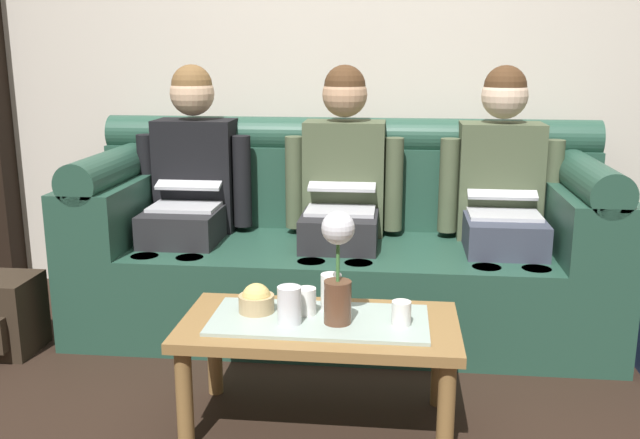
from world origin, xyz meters
The scene contains 12 objects.
back_wall_patterned centered at (0.00, 1.70, 1.45)m, with size 6.00×0.12×2.90m, color beige.
couch centered at (0.00, 1.17, 0.37)m, with size 2.42×0.88×0.96m.
person_left centered at (-0.73, 1.17, 0.66)m, with size 0.56×0.67×1.22m.
person_middle centered at (0.00, 1.17, 0.66)m, with size 0.56×0.67×1.22m.
person_right centered at (0.73, 1.17, 0.66)m, with size 0.56×0.67×1.22m.
coffee_table centered at (0.00, 0.19, 0.34)m, with size 0.95×0.49×0.40m.
flower_vase centered at (0.07, 0.16, 0.60)m, with size 0.11×0.11×0.38m.
snack_bowl centered at (-0.22, 0.23, 0.44)m, with size 0.12×0.12×0.10m.
cup_near_left centered at (-0.09, 0.14, 0.46)m, with size 0.08×0.08×0.13m, color silver.
cup_near_right centered at (0.03, 0.29, 0.46)m, with size 0.07×0.07×0.13m, color white.
cup_far_center centered at (0.28, 0.17, 0.44)m, with size 0.06×0.06×0.08m, color white.
cup_far_left centered at (-0.05, 0.23, 0.44)m, with size 0.07×0.07×0.09m, color white.
Camera 1 is at (0.25, -2.05, 1.29)m, focal length 39.59 mm.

